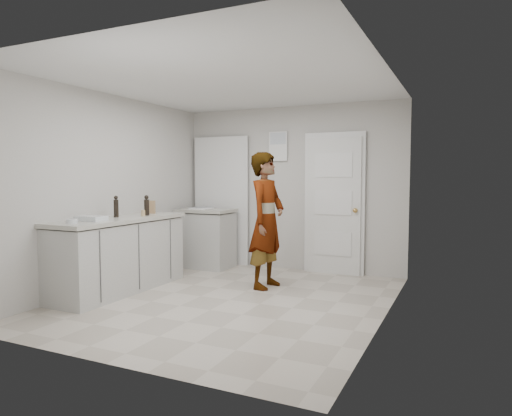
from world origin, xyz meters
The scene contains 12 objects.
ground centered at (0.00, 0.00, 0.00)m, with size 4.00×4.00×0.00m, color #A99D8E.
room_shell centered at (-0.17, 1.95, 1.02)m, with size 4.00×4.00×4.00m.
main_counter centered at (-1.45, -0.20, 0.43)m, with size 0.64×1.96×0.93m.
side_counter centered at (-1.25, 1.55, 0.43)m, with size 0.84×0.61×0.93m.
person centered at (0.14, 0.75, 0.87)m, with size 0.64×0.42×1.75m, color silver.
cake_mix_box centered at (-1.47, 0.46, 1.01)m, with size 0.11×0.05×0.18m, color olive.
spice_jar centered at (-1.30, 0.09, 0.96)m, with size 0.05×0.05×0.08m, color tan.
oil_cruet_a centered at (-1.33, 0.19, 1.05)m, with size 0.07×0.07×0.27m.
oil_cruet_b centered at (-1.51, -0.18, 1.06)m, with size 0.06×0.06×0.27m.
baking_dish centered at (-1.46, -0.65, 0.95)m, with size 0.33×0.24×0.06m.
egg_bowl centered at (-1.43, -0.96, 0.95)m, with size 0.12×0.12×0.05m.
papers centered at (-1.33, 1.55, 0.93)m, with size 0.27×0.35×0.01m, color white.
Camera 1 is at (2.48, -4.60, 1.44)m, focal length 32.00 mm.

